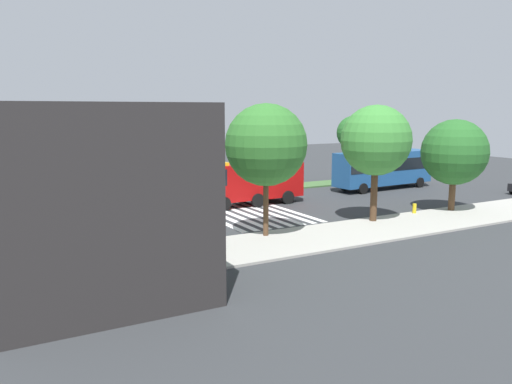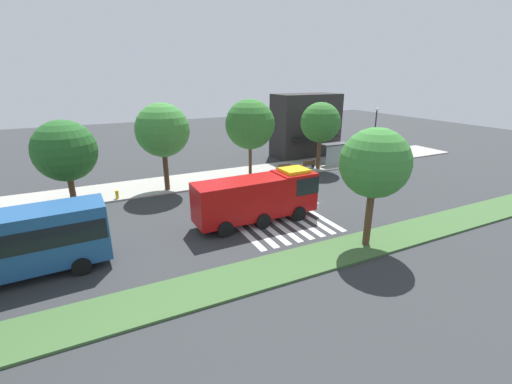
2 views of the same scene
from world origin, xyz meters
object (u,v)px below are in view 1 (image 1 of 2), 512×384
at_px(sidewalk_tree_center, 266,145).
at_px(fire_hydrant, 414,208).
at_px(fire_truck, 245,181).
at_px(sidewalk_tree_far_west, 455,152).
at_px(bus_stop_shelter, 66,231).
at_px(bench_near_shelter, 147,246).
at_px(bench_west_of_shelter, 204,239).
at_px(transit_bus, 383,167).
at_px(median_tree_far_west, 353,133).
at_px(sidewalk_tree_east, 122,157).
at_px(sidewalk_tree_west, 376,141).
at_px(median_tree_west, 167,137).

relative_size(sidewalk_tree_center, fire_hydrant, 11.39).
bearing_deg(fire_truck, fire_hydrant, 132.61).
bearing_deg(fire_truck, sidewalk_tree_far_west, 140.06).
bearing_deg(bus_stop_shelter, fire_hydrant, -177.43).
xyz_separation_m(bench_near_shelter, bench_west_of_shelter, (-3.26, 0.00, 0.00)).
bearing_deg(transit_bus, median_tree_far_west, 81.15).
bearing_deg(sidewalk_tree_far_west, fire_truck, -38.79).
height_order(fire_truck, bus_stop_shelter, fire_truck).
bearing_deg(median_tree_far_west, sidewalk_tree_center, 39.00).
distance_m(bus_stop_shelter, bench_west_of_shelter, 7.37).
xyz_separation_m(transit_bus, fire_hydrant, (6.77, 10.65, -1.68)).
distance_m(transit_bus, median_tree_far_west, 6.18).
xyz_separation_m(bench_west_of_shelter, median_tree_far_west, (-24.71, -17.08, 4.62)).
relative_size(sidewalk_tree_far_west, sidewalk_tree_east, 0.93).
relative_size(bench_west_of_shelter, sidewalk_tree_west, 0.20).
distance_m(transit_bus, sidewalk_tree_east, 30.62).
xyz_separation_m(fire_truck, fire_hydrant, (-9.15, 9.55, -1.50)).
height_order(sidewalk_tree_east, fire_hydrant, sidewalk_tree_east).
bearing_deg(bench_west_of_shelter, median_tree_west, -103.17).
xyz_separation_m(median_tree_far_west, fire_hydrant, (7.34, 16.00, -4.72)).
bearing_deg(median_tree_far_west, bus_stop_shelter, 28.15).
bearing_deg(sidewalk_tree_west, fire_hydrant, -173.60).
xyz_separation_m(fire_truck, sidewalk_tree_center, (3.88, 10.05, 3.65)).
height_order(fire_truck, fire_hydrant, fire_truck).
relative_size(transit_bus, sidewalk_tree_west, 1.40).
bearing_deg(median_tree_west, fire_hydrant, 129.88).
bearing_deg(bus_stop_shelter, median_tree_far_west, -151.85).
bearing_deg(sidewalk_tree_far_west, median_tree_far_west, -103.57).
distance_m(bus_stop_shelter, median_tree_west, 20.77).
relative_size(bench_west_of_shelter, median_tree_west, 0.22).
height_order(bench_west_of_shelter, sidewalk_tree_center, sidewalk_tree_center).
relative_size(bench_near_shelter, sidewalk_tree_east, 0.22).
xyz_separation_m(sidewalk_tree_far_west, median_tree_west, (16.73, -16.50, 0.84)).
bearing_deg(transit_bus, bench_near_shelter, -159.56).
bearing_deg(fire_hydrant, sidewalk_tree_center, 2.20).
relative_size(fire_truck, fire_hydrant, 13.46).
bearing_deg(sidewalk_tree_east, fire_hydrant, -178.67).
xyz_separation_m(bus_stop_shelter, sidewalk_tree_center, (-11.59, -0.60, 3.76)).
xyz_separation_m(fire_truck, median_tree_far_west, (-16.49, -6.44, 3.22)).
bearing_deg(fire_truck, bus_stop_shelter, 33.41).
xyz_separation_m(bench_near_shelter, sidewalk_tree_west, (-16.16, -0.59, 5.06)).
relative_size(bus_stop_shelter, sidewalk_tree_far_west, 0.51).
bearing_deg(bench_west_of_shelter, transit_bus, -154.07).
relative_size(sidewalk_tree_far_west, median_tree_west, 0.93).
bearing_deg(median_tree_west, bench_near_shelter, 66.99).
bearing_deg(fire_hydrant, sidewalk_tree_west, 6.40).
distance_m(bench_west_of_shelter, median_tree_west, 18.19).
relative_size(sidewalk_tree_west, sidewalk_tree_east, 1.07).
xyz_separation_m(fire_truck, bus_stop_shelter, (15.47, 10.66, -0.10)).
height_order(bus_stop_shelter, fire_hydrant, bus_stop_shelter).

